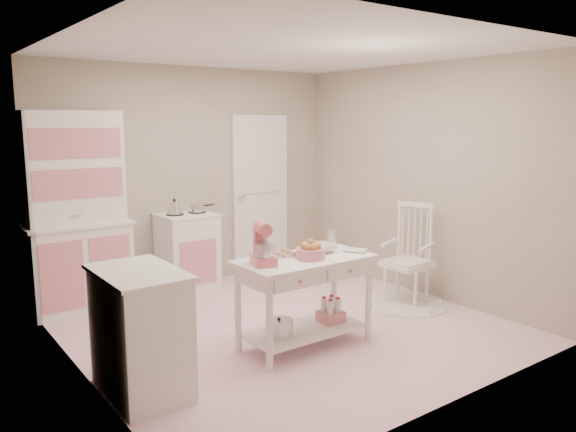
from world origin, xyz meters
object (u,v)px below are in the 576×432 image
at_px(stand_mixer, 263,244).
at_px(bread_basket, 311,253).
at_px(stove, 187,252).
at_px(hutch, 77,212).
at_px(work_table, 305,302).
at_px(rocking_chair, 407,255).
at_px(base_cabinet, 141,332).

distance_m(stand_mixer, bread_basket, 0.46).
height_order(stove, bread_basket, stove).
bearing_deg(bread_basket, hutch, 121.10).
distance_m(work_table, stand_mixer, 0.71).
bearing_deg(rocking_chair, bread_basket, 169.84).
bearing_deg(rocking_chair, hutch, 125.76).
distance_m(stove, bread_basket, 2.18).
relative_size(hutch, bread_basket, 8.32).
xyz_separation_m(rocking_chair, bread_basket, (-1.57, -0.30, 0.30)).
bearing_deg(stand_mixer, work_table, 15.80).
relative_size(hutch, work_table, 1.73).
relative_size(stove, bread_basket, 3.68).
xyz_separation_m(hutch, stand_mixer, (0.88, -2.12, -0.07)).
xyz_separation_m(base_cabinet, bread_basket, (1.51, -0.08, 0.39)).
bearing_deg(stand_mixer, rocking_chair, 25.11).
height_order(work_table, stand_mixer, stand_mixer).
xyz_separation_m(stove, rocking_chair, (1.69, -1.84, 0.09)).
bearing_deg(rocking_chair, stand_mixer, 165.53).
bearing_deg(stove, bread_basket, -86.74).
bearing_deg(work_table, base_cabinet, 178.92).
relative_size(stove, base_cabinet, 1.00).
bearing_deg(stand_mixer, hutch, 131.10).
relative_size(work_table, bread_basket, 4.80).
bearing_deg(work_table, rocking_chair, 9.01).
relative_size(rocking_chair, stand_mixer, 3.24).
relative_size(work_table, stand_mixer, 3.53).
xyz_separation_m(work_table, stand_mixer, (-0.42, 0.02, 0.57)).
bearing_deg(bread_basket, stand_mixer, 170.96).
height_order(hutch, bread_basket, hutch).
distance_m(hutch, work_table, 2.59).
bearing_deg(work_table, bread_basket, -68.20).
height_order(base_cabinet, rocking_chair, rocking_chair).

